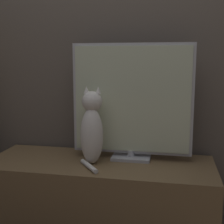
# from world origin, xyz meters

# --- Properties ---
(wall_back) EXTENTS (4.80, 0.05, 2.60)m
(wall_back) POSITION_xyz_m (0.00, 1.22, 1.30)
(wall_back) COLOR #60564C
(wall_back) RESTS_ON ground_plane
(tv_stand) EXTENTS (1.43, 0.53, 0.45)m
(tv_stand) POSITION_xyz_m (0.00, 0.91, 0.22)
(tv_stand) COLOR brown
(tv_stand) RESTS_ON ground_plane
(tv) EXTENTS (0.76, 0.15, 0.74)m
(tv) POSITION_xyz_m (0.19, 1.01, 0.82)
(tv) COLOR #B7B7BC
(tv) RESTS_ON tv_stand
(cat) EXTENTS (0.15, 0.27, 0.48)m
(cat) POSITION_xyz_m (-0.04, 0.88, 0.67)
(cat) COLOR silver
(cat) RESTS_ON tv_stand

